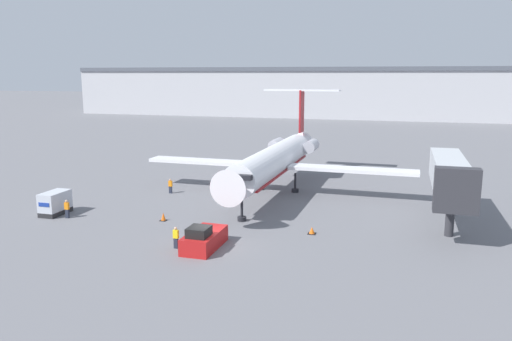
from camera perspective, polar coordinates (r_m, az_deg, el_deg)
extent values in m
plane|color=slate|center=(38.19, -5.24, -8.86)|extent=(600.00, 600.00, 0.00)
cube|color=#B2B2B7|center=(154.06, 11.52, 8.49)|extent=(180.00, 16.00, 13.86)
cube|color=#4C515B|center=(153.95, 11.63, 11.29)|extent=(180.00, 16.80, 1.20)
cylinder|color=white|center=(53.86, 2.00, 1.12)|extent=(3.55, 23.12, 3.15)
cone|color=white|center=(41.89, -2.66, -1.73)|extent=(3.20, 2.58, 3.15)
cube|color=black|center=(42.70, -2.20, -0.72)|extent=(2.69, 0.75, 0.44)
cone|color=white|center=(66.59, 5.04, 2.97)|extent=(2.90, 3.52, 2.84)
cube|color=maroon|center=(54.04, 2.00, 0.05)|extent=(3.19, 20.80, 0.20)
cube|color=white|center=(53.56, 10.98, 0.10)|extent=(13.59, 2.60, 0.36)
cube|color=white|center=(57.77, -5.71, 1.03)|extent=(13.59, 2.60, 0.36)
cylinder|color=#ADADB7|center=(62.62, 6.34, 2.80)|extent=(1.51, 3.38, 1.46)
cylinder|color=#ADADB7|center=(63.61, 2.39, 2.99)|extent=(1.51, 3.38, 1.46)
cube|color=maroon|center=(66.81, 5.23, 6.75)|extent=(0.28, 2.20, 5.55)
cube|color=white|center=(66.67, 5.27, 9.13)|extent=(10.02, 1.97, 0.20)
cylinder|color=black|center=(44.60, -1.63, -4.45)|extent=(0.24, 0.24, 2.15)
cylinder|color=black|center=(44.84, -1.62, -5.53)|extent=(0.80, 0.80, 0.40)
cylinder|color=black|center=(56.57, 0.45, -1.14)|extent=(0.24, 0.24, 2.15)
cylinder|color=black|center=(56.76, 0.45, -2.00)|extent=(0.80, 0.80, 0.40)
cylinder|color=black|center=(55.55, 4.50, -1.40)|extent=(0.24, 0.24, 2.15)
cylinder|color=black|center=(55.74, 4.49, -2.28)|extent=(0.80, 0.80, 0.40)
cube|color=#B21919|center=(38.16, -5.92, -7.90)|extent=(2.16, 4.65, 1.24)
cube|color=black|center=(36.96, -6.55, -6.96)|extent=(1.51, 1.67, 0.70)
cube|color=black|center=(40.18, -4.70, -7.18)|extent=(1.95, 0.30, 0.75)
cube|color=#232326|center=(50.51, -21.91, -4.42)|extent=(1.61, 3.00, 0.45)
cube|color=#B7BCC6|center=(50.25, -21.99, -3.23)|extent=(1.61, 3.00, 1.71)
cube|color=navy|center=(49.11, -23.09, -3.63)|extent=(1.13, 0.04, 0.36)
cube|color=#232838|center=(38.42, -9.12, -8.20)|extent=(0.32, 0.20, 0.80)
cube|color=yellow|center=(38.20, -9.15, -7.18)|extent=(0.40, 0.24, 0.64)
sphere|color=tan|center=(38.06, -9.17, -6.56)|extent=(0.23, 0.23, 0.23)
cube|color=#232838|center=(55.81, -9.74, -2.18)|extent=(0.32, 0.20, 0.78)
cube|color=orange|center=(55.66, -9.76, -1.48)|extent=(0.40, 0.24, 0.62)
sphere|color=tan|center=(55.57, -9.78, -1.05)|extent=(0.23, 0.23, 0.23)
cube|color=#232838|center=(48.79, -20.76, -4.63)|extent=(0.32, 0.20, 0.82)
cube|color=orange|center=(48.61, -20.82, -3.80)|extent=(0.40, 0.24, 0.65)
sphere|color=tan|center=(48.50, -20.85, -3.29)|extent=(0.24, 0.24, 0.24)
cube|color=black|center=(45.71, -10.53, -5.63)|extent=(0.58, 0.58, 0.04)
cone|color=orange|center=(45.61, -10.55, -5.18)|extent=(0.41, 0.41, 0.71)
cube|color=black|center=(41.61, 6.40, -7.18)|extent=(0.65, 0.65, 0.04)
cone|color=orange|center=(41.52, 6.41, -6.79)|extent=(0.46, 0.46, 0.55)
cylinder|color=#2D2D33|center=(43.32, 21.29, -4.96)|extent=(0.70, 0.70, 3.20)
cube|color=#B2B7BC|center=(46.38, 21.17, -0.25)|extent=(2.60, 12.71, 2.60)
cube|color=#2D2D33|center=(39.59, 21.94, -2.13)|extent=(3.20, 1.20, 3.38)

